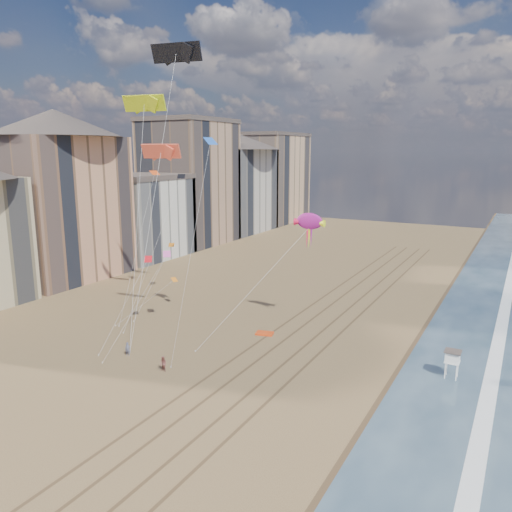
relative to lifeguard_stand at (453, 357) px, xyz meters
The scene contains 12 objects.
ground 31.29m from the lifeguard_stand, 129.10° to the right, with size 260.00×260.00×0.00m, color brown.
wet_sand 15.93m from the lifeguard_stand, 92.49° to the left, with size 260.00×260.00×0.00m, color #42301E.
foam 16.30m from the lifeguard_stand, 77.44° to the left, with size 260.00×260.00×0.00m, color white.
tracks 18.21m from the lifeguard_stand, 161.38° to the left, with size 7.68×120.00×0.01m.
buildings 78.24m from the lifeguard_stand, 147.70° to the left, with size 34.72×131.35×29.00m.
lifeguard_stand is the anchor object (origin of this frame).
grounded_kite 21.57m from the lifeguard_stand, behind, with size 2.05×1.30×0.23m, color #FF4915.
show_kite 21.69m from the lifeguard_stand, 162.14° to the left, with size 5.95×6.67×19.48m.
kite_flyer_a 33.31m from the lifeguard_stand, 160.38° to the right, with size 0.55×0.36×1.52m, color slate.
kite_flyer_b 28.38m from the lifeguard_stand, 154.10° to the right, with size 0.77×0.60×1.58m, color #92524A.
parafoils 42.97m from the lifeguard_stand, behind, with size 10.38×8.03×13.31m.
small_kites 36.36m from the lifeguard_stand, behind, with size 16.78×11.45×19.34m.
Camera 1 is at (24.69, -24.48, 21.68)m, focal length 35.00 mm.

